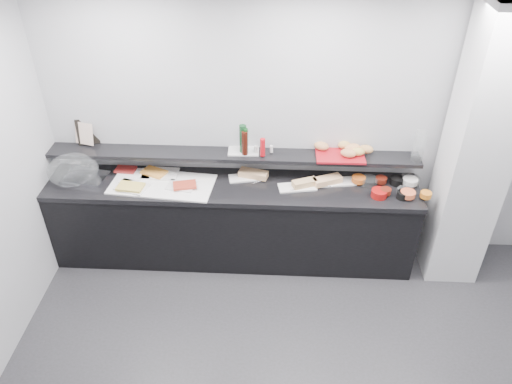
{
  "coord_description": "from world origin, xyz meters",
  "views": [
    {
      "loc": [
        -0.26,
        -2.25,
        3.63
      ],
      "look_at": [
        -0.45,
        1.45,
        1.0
      ],
      "focal_mm": 35.0,
      "sensor_mm": 36.0,
      "label": 1
    }
  ],
  "objects_px": {
    "cloche_base": "(86,178)",
    "carafe": "(419,146)",
    "framed_print": "(88,132)",
    "condiment_tray": "(244,151)",
    "sandwich_plate_mid": "(297,187)",
    "bread_tray": "(340,155)"
  },
  "relations": [
    {
      "from": "framed_print",
      "to": "carafe",
      "type": "relative_size",
      "value": 0.87
    },
    {
      "from": "sandwich_plate_mid",
      "to": "condiment_tray",
      "type": "relative_size",
      "value": 1.22
    },
    {
      "from": "cloche_base",
      "to": "sandwich_plate_mid",
      "type": "height_order",
      "value": "cloche_base"
    },
    {
      "from": "cloche_base",
      "to": "sandwich_plate_mid",
      "type": "xyz_separation_m",
      "value": [
        2.07,
        -0.04,
        -0.01
      ]
    },
    {
      "from": "framed_print",
      "to": "carafe",
      "type": "distance_m",
      "value": 3.19
    },
    {
      "from": "framed_print",
      "to": "condiment_tray",
      "type": "bearing_deg",
      "value": -19.82
    },
    {
      "from": "sandwich_plate_mid",
      "to": "bread_tray",
      "type": "relative_size",
      "value": 0.78
    },
    {
      "from": "cloche_base",
      "to": "framed_print",
      "type": "distance_m",
      "value": 0.46
    },
    {
      "from": "cloche_base",
      "to": "framed_print",
      "type": "relative_size",
      "value": 1.56
    },
    {
      "from": "condiment_tray",
      "to": "sandwich_plate_mid",
      "type": "bearing_deg",
      "value": -25.61
    },
    {
      "from": "bread_tray",
      "to": "condiment_tray",
      "type": "bearing_deg",
      "value": 177.6
    },
    {
      "from": "framed_print",
      "to": "carafe",
      "type": "height_order",
      "value": "carafe"
    },
    {
      "from": "framed_print",
      "to": "carafe",
      "type": "bearing_deg",
      "value": -19.5
    },
    {
      "from": "sandwich_plate_mid",
      "to": "framed_print",
      "type": "bearing_deg",
      "value": 160.94
    },
    {
      "from": "carafe",
      "to": "framed_print",
      "type": "bearing_deg",
      "value": 177.07
    },
    {
      "from": "bread_tray",
      "to": "carafe",
      "type": "relative_size",
      "value": 1.53
    },
    {
      "from": "cloche_base",
      "to": "condiment_tray",
      "type": "bearing_deg",
      "value": 16.56
    },
    {
      "from": "cloche_base",
      "to": "carafe",
      "type": "height_order",
      "value": "carafe"
    },
    {
      "from": "cloche_base",
      "to": "condiment_tray",
      "type": "height_order",
      "value": "condiment_tray"
    },
    {
      "from": "cloche_base",
      "to": "framed_print",
      "type": "xyz_separation_m",
      "value": [
        -0.01,
        0.28,
        0.36
      ]
    },
    {
      "from": "cloche_base",
      "to": "condiment_tray",
      "type": "relative_size",
      "value": 1.37
    },
    {
      "from": "framed_print",
      "to": "condiment_tray",
      "type": "xyz_separation_m",
      "value": [
        1.54,
        -0.09,
        -0.12
      ]
    }
  ]
}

